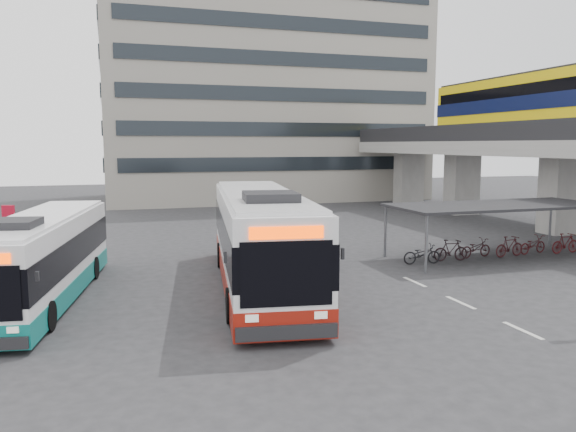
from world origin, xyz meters
name	(u,v)px	position (x,y,z in m)	size (l,w,h in m)	color
ground	(355,287)	(0.00, 0.00, 0.00)	(120.00, 120.00, 0.00)	#28282B
viaduct	(533,129)	(17.00, 10.71, 6.23)	(8.00, 32.00, 9.68)	gray
bike_shelter	(495,228)	(8.47, 3.00, 1.44)	(10.00, 4.00, 2.54)	#595B60
office_block	(261,71)	(6.00, 36.00, 12.50)	(30.00, 15.00, 25.00)	gray
road_markings	(461,303)	(2.50, -3.00, 0.01)	(0.15, 7.60, 0.01)	beige
bus_main	(260,240)	(-3.40, 1.08, 1.78)	(4.71, 13.21, 3.83)	white
bus_teal	(43,259)	(-10.88, 1.56, 1.46)	(4.08, 10.85, 3.14)	white
pedestrian	(324,248)	(0.27, 3.90, 0.78)	(0.57, 0.37, 1.55)	black
sign_totem_north	(10,233)	(-13.01, 8.87, 1.34)	(0.55, 0.29, 2.59)	#B50B22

